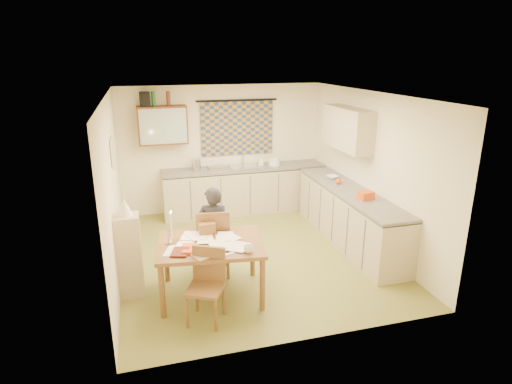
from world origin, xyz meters
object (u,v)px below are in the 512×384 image
object	(u,v)px
dining_table	(211,268)
shelf_stand	(129,256)
counter_back	(246,190)
person	(214,231)
counter_right	(349,217)
stove	(387,246)
chair_far	(213,254)

from	to	relation	value
dining_table	shelf_stand	xyz separation A→B (m)	(-1.02, 0.28, 0.18)
counter_back	person	size ratio (longest dim) A/B	2.51
counter_right	dining_table	world-z (taller)	counter_right
counter_back	counter_right	world-z (taller)	same
counter_right	dining_table	size ratio (longest dim) A/B	2.04
stove	dining_table	xyz separation A→B (m)	(-2.52, 0.11, -0.06)
person	stove	bearing A→B (deg)	175.49
counter_back	chair_far	bearing A→B (deg)	-114.56
counter_right	shelf_stand	size ratio (longest dim) A/B	2.63
dining_table	shelf_stand	size ratio (longest dim) A/B	1.29
counter_right	counter_back	bearing A→B (deg)	123.87
counter_back	dining_table	world-z (taller)	counter_back
counter_back	counter_right	size ratio (longest dim) A/B	1.12
stove	person	size ratio (longest dim) A/B	0.67
counter_back	counter_right	xyz separation A→B (m)	(1.29, -1.92, -0.00)
chair_far	stove	bearing A→B (deg)	172.10
person	shelf_stand	xyz separation A→B (m)	(-1.16, -0.28, -0.10)
counter_back	counter_right	distance (m)	2.32
chair_far	counter_back	bearing A→B (deg)	-107.27
counter_right	shelf_stand	distance (m)	3.62
counter_back	chair_far	size ratio (longest dim) A/B	3.25
counter_right	chair_far	distance (m)	2.46
counter_right	person	distance (m)	2.44
stove	dining_table	bearing A→B (deg)	177.53
chair_far	person	distance (m)	0.34
dining_table	chair_far	xyz separation A→B (m)	(0.12, 0.54, -0.06)
counter_back	stove	bearing A→B (deg)	-67.27
counter_right	stove	xyz separation A→B (m)	(-0.00, -1.16, -0.02)
dining_table	shelf_stand	world-z (taller)	shelf_stand
stove	person	xyz separation A→B (m)	(-2.38, 0.67, 0.22)
stove	shelf_stand	world-z (taller)	shelf_stand
shelf_stand	counter_back	bearing A→B (deg)	50.12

